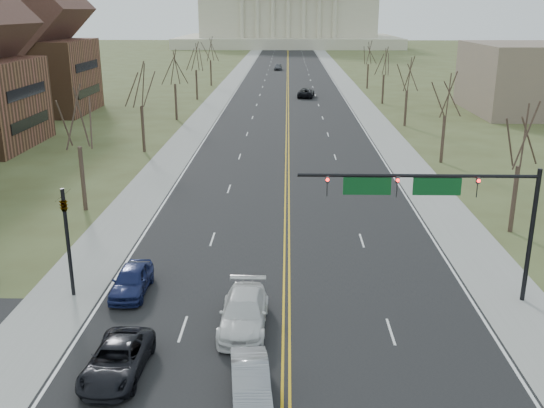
# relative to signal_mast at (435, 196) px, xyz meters

# --- Properties ---
(road) EXTENTS (20.00, 380.00, 0.01)m
(road) POSITION_rel_signal_mast_xyz_m (-7.45, 96.50, -5.76)
(road) COLOR black
(road) RESTS_ON ground
(cross_road) EXTENTS (120.00, 14.00, 0.01)m
(cross_road) POSITION_rel_signal_mast_xyz_m (-7.45, -7.50, -5.76)
(cross_road) COLOR black
(cross_road) RESTS_ON ground
(sidewalk_left) EXTENTS (4.00, 380.00, 0.03)m
(sidewalk_left) POSITION_rel_signal_mast_xyz_m (-19.45, 96.50, -5.75)
(sidewalk_left) COLOR gray
(sidewalk_left) RESTS_ON ground
(sidewalk_right) EXTENTS (4.00, 380.00, 0.03)m
(sidewalk_right) POSITION_rel_signal_mast_xyz_m (4.55, 96.50, -5.75)
(sidewalk_right) COLOR gray
(sidewalk_right) RESTS_ON ground
(center_line) EXTENTS (0.42, 380.00, 0.01)m
(center_line) POSITION_rel_signal_mast_xyz_m (-7.45, 96.50, -5.75)
(center_line) COLOR gold
(center_line) RESTS_ON road
(edge_line_left) EXTENTS (0.15, 380.00, 0.01)m
(edge_line_left) POSITION_rel_signal_mast_xyz_m (-17.25, 96.50, -5.75)
(edge_line_left) COLOR silver
(edge_line_left) RESTS_ON road
(edge_line_right) EXTENTS (0.15, 380.00, 0.01)m
(edge_line_right) POSITION_rel_signal_mast_xyz_m (2.35, 96.50, -5.75)
(edge_line_right) COLOR silver
(edge_line_right) RESTS_ON road
(capitol) EXTENTS (90.00, 60.00, 50.00)m
(capitol) POSITION_rel_signal_mast_xyz_m (-7.45, 236.41, 8.44)
(capitol) COLOR beige
(capitol) RESTS_ON ground
(signal_mast) EXTENTS (12.12, 0.44, 7.20)m
(signal_mast) POSITION_rel_signal_mast_xyz_m (0.00, 0.00, 0.00)
(signal_mast) COLOR black
(signal_mast) RESTS_ON ground
(signal_left) EXTENTS (0.32, 0.36, 6.00)m
(signal_left) POSITION_rel_signal_mast_xyz_m (-18.95, 0.00, -2.05)
(signal_left) COLOR black
(signal_left) RESTS_ON ground
(tree_r_0) EXTENTS (3.74, 3.74, 8.50)m
(tree_r_0) POSITION_rel_signal_mast_xyz_m (8.05, 10.50, 0.79)
(tree_r_0) COLOR #32251D
(tree_r_0) RESTS_ON ground
(tree_l_0) EXTENTS (3.96, 3.96, 9.00)m
(tree_l_0) POSITION_rel_signal_mast_xyz_m (-22.95, 14.50, 1.18)
(tree_l_0) COLOR #32251D
(tree_l_0) RESTS_ON ground
(tree_r_1) EXTENTS (3.74, 3.74, 8.50)m
(tree_r_1) POSITION_rel_signal_mast_xyz_m (8.05, 30.50, 0.79)
(tree_r_1) COLOR #32251D
(tree_r_1) RESTS_ON ground
(tree_l_1) EXTENTS (3.96, 3.96, 9.00)m
(tree_l_1) POSITION_rel_signal_mast_xyz_m (-22.95, 34.50, 1.18)
(tree_l_1) COLOR #32251D
(tree_l_1) RESTS_ON ground
(tree_r_2) EXTENTS (3.74, 3.74, 8.50)m
(tree_r_2) POSITION_rel_signal_mast_xyz_m (8.05, 50.50, 0.79)
(tree_r_2) COLOR #32251D
(tree_r_2) RESTS_ON ground
(tree_l_2) EXTENTS (3.96, 3.96, 9.00)m
(tree_l_2) POSITION_rel_signal_mast_xyz_m (-22.95, 54.50, 1.18)
(tree_l_2) COLOR #32251D
(tree_l_2) RESTS_ON ground
(tree_r_3) EXTENTS (3.74, 3.74, 8.50)m
(tree_r_3) POSITION_rel_signal_mast_xyz_m (8.05, 70.50, 0.79)
(tree_r_3) COLOR #32251D
(tree_r_3) RESTS_ON ground
(tree_l_3) EXTENTS (3.96, 3.96, 9.00)m
(tree_l_3) POSITION_rel_signal_mast_xyz_m (-22.95, 74.50, 1.18)
(tree_l_3) COLOR #32251D
(tree_l_3) RESTS_ON ground
(tree_r_4) EXTENTS (3.74, 3.74, 8.50)m
(tree_r_4) POSITION_rel_signal_mast_xyz_m (8.05, 90.50, 0.79)
(tree_r_4) COLOR #32251D
(tree_r_4) RESTS_ON ground
(tree_l_4) EXTENTS (3.96, 3.96, 9.00)m
(tree_l_4) POSITION_rel_signal_mast_xyz_m (-22.95, 94.50, 1.18)
(tree_l_4) COLOR #32251D
(tree_l_4) RESTS_ON ground
(bldg_left_far) EXTENTS (17.10, 14.28, 23.25)m
(bldg_left_far) POSITION_rel_signal_mast_xyz_m (-45.44, 60.50, 3.78)
(bldg_left_far) COLOR brown
(bldg_left_far) RESTS_ON ground
(car_sb_inner_lead) EXTENTS (1.98, 4.40, 1.40)m
(car_sb_inner_lead) POSITION_rel_signal_mast_xyz_m (-8.85, -8.76, -5.05)
(car_sb_inner_lead) COLOR gray
(car_sb_inner_lead) RESTS_ON road
(car_sb_outer_lead) EXTENTS (2.45, 5.01, 1.37)m
(car_sb_outer_lead) POSITION_rel_signal_mast_xyz_m (-14.54, -7.37, -5.06)
(car_sb_outer_lead) COLOR black
(car_sb_outer_lead) RESTS_ON road
(car_sb_inner_second) EXTENTS (2.32, 5.48, 1.58)m
(car_sb_inner_second) POSITION_rel_signal_mast_xyz_m (-9.50, -3.26, -4.96)
(car_sb_inner_second) COLOR silver
(car_sb_inner_second) RESTS_ON road
(car_sb_outer_second) EXTENTS (1.81, 4.44, 1.51)m
(car_sb_outer_second) POSITION_rel_signal_mast_xyz_m (-15.83, 0.32, -5.00)
(car_sb_outer_second) COLOR #161F4F
(car_sb_outer_second) RESTS_ON road
(car_far_nb) EXTENTS (3.28, 5.98, 1.59)m
(car_far_nb) POSITION_rel_signal_mast_xyz_m (-4.23, 77.80, -4.96)
(car_far_nb) COLOR black
(car_far_nb) RESTS_ON road
(car_far_sb) EXTENTS (2.09, 4.74, 1.59)m
(car_far_sb) POSITION_rel_signal_mast_xyz_m (-9.97, 128.15, -4.96)
(car_far_sb) COLOR #55575E
(car_far_sb) RESTS_ON road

